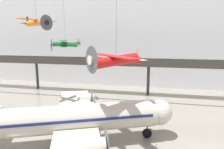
{
  "coord_description": "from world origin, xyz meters",
  "views": [
    {
      "loc": [
        1.5,
        -17.66,
        13.85
      ],
      "look_at": [
        -4.74,
        10.93,
        8.48
      ],
      "focal_mm": 32.0,
      "sensor_mm": 36.0,
      "label": 1
    }
  ],
  "objects": [
    {
      "name": "mezzanine_walkway",
      "position": [
        0.0,
        29.84,
        7.67
      ],
      "size": [
        110.0,
        3.2,
        9.3
      ],
      "color": "#38332D",
      "rests_on": "ground"
    },
    {
      "name": "suspended_plane_red_highwing",
      "position": [
        -3.17,
        6.22,
        11.17
      ],
      "size": [
        7.59,
        7.66,
        12.66
      ],
      "rotation": [
        0.0,
        0.0,
        3.89
      ],
      "color": "red"
    },
    {
      "name": "hangar_back_wall",
      "position": [
        0.0,
        40.34,
        13.53
      ],
      "size": [
        140.0,
        3.0,
        27.07
      ],
      "color": "silver",
      "rests_on": "ground"
    },
    {
      "name": "suspended_plane_green_biplane",
      "position": [
        -17.28,
        21.89,
        12.6
      ],
      "size": [
        6.5,
        7.44,
        11.45
      ],
      "rotation": [
        0.0,
        0.0,
        3.56
      ],
      "color": "#1E6B33"
    },
    {
      "name": "airliner_silver_main",
      "position": [
        -9.06,
        4.64,
        3.61
      ],
      "size": [
        27.34,
        32.08,
        10.51
      ],
      "rotation": [
        0.0,
        0.0,
        0.41
      ],
      "color": "beige",
      "rests_on": "ground"
    },
    {
      "name": "suspended_plane_orange_highwing",
      "position": [
        -17.4,
        12.03,
        16.3
      ],
      "size": [
        5.63,
        6.53,
        7.7
      ],
      "rotation": [
        0.0,
        0.0,
        5.91
      ],
      "color": "orange"
    }
  ]
}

